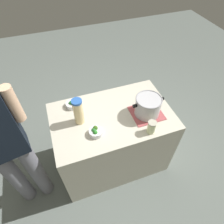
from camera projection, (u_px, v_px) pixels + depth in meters
name	position (u px, v px, depth m)	size (l,w,h in m)	color
ground_plane	(112.00, 158.00, 2.59)	(8.00, 8.00, 0.00)	slate
counter_slab	(112.00, 140.00, 2.27)	(1.22, 0.77, 0.87)	beige
dish_cloth	(146.00, 113.00, 1.96)	(0.31, 0.28, 0.01)	#AB4C4F
cooking_pot	(148.00, 106.00, 1.88)	(0.32, 0.25, 0.20)	#B7B7BC
lemonade_pitcher	(78.00, 111.00, 1.79)	(0.10, 0.10, 0.28)	#F5D997
mason_jar	(152.00, 127.00, 1.76)	(0.08, 0.08, 0.13)	beige
broccoli_bowl_front	(96.00, 132.00, 1.77)	(0.13, 0.13, 0.08)	silver
broccoli_bowl_center	(72.00, 104.00, 2.01)	(0.13, 0.13, 0.08)	silver
person_cook	(6.00, 147.00, 1.57)	(0.50, 0.26, 1.75)	slate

